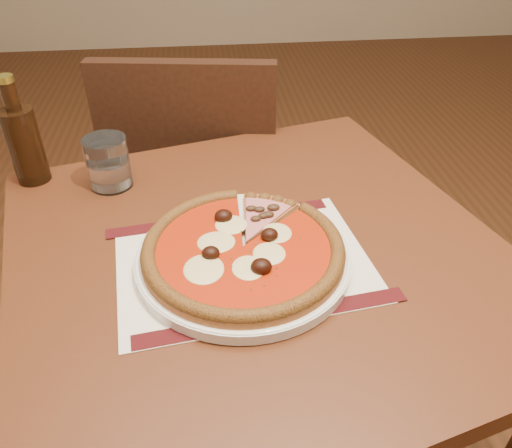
{
  "coord_description": "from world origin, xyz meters",
  "views": [
    {
      "loc": [
        -0.86,
        -1.27,
        1.28
      ],
      "look_at": [
        -0.79,
        -0.6,
        0.78
      ],
      "focal_mm": 35.0,
      "sensor_mm": 36.0,
      "label": 1
    }
  ],
  "objects_px": {
    "plate": "(243,258)",
    "water_glass": "(108,163)",
    "table": "(257,289)",
    "chair_far": "(198,186)",
    "pizza": "(243,248)",
    "bottle": "(24,142)"
  },
  "relations": [
    {
      "from": "table",
      "to": "plate",
      "type": "relative_size",
      "value": 2.85
    },
    {
      "from": "plate",
      "to": "water_glass",
      "type": "distance_m",
      "value": 0.36
    },
    {
      "from": "table",
      "to": "plate",
      "type": "height_order",
      "value": "plate"
    },
    {
      "from": "table",
      "to": "pizza",
      "type": "relative_size",
      "value": 3.05
    },
    {
      "from": "chair_far",
      "to": "pizza",
      "type": "xyz_separation_m",
      "value": [
        0.08,
        -0.61,
        0.26
      ]
    },
    {
      "from": "chair_far",
      "to": "water_glass",
      "type": "xyz_separation_m",
      "value": [
        -0.16,
        -0.34,
        0.28
      ]
    },
    {
      "from": "plate",
      "to": "pizza",
      "type": "relative_size",
      "value": 1.07
    },
    {
      "from": "chair_far",
      "to": "water_glass",
      "type": "height_order",
      "value": "chair_far"
    },
    {
      "from": "bottle",
      "to": "water_glass",
      "type": "bearing_deg",
      "value": -13.84
    },
    {
      "from": "chair_far",
      "to": "water_glass",
      "type": "distance_m",
      "value": 0.47
    },
    {
      "from": "pizza",
      "to": "chair_far",
      "type": "bearing_deg",
      "value": 97.28
    },
    {
      "from": "plate",
      "to": "water_glass",
      "type": "height_order",
      "value": "water_glass"
    },
    {
      "from": "water_glass",
      "to": "plate",
      "type": "bearing_deg",
      "value": -48.09
    },
    {
      "from": "table",
      "to": "plate",
      "type": "distance_m",
      "value": 0.12
    },
    {
      "from": "chair_far",
      "to": "table",
      "type": "bearing_deg",
      "value": 108.84
    },
    {
      "from": "plate",
      "to": "water_glass",
      "type": "xyz_separation_m",
      "value": [
        -0.24,
        0.27,
        0.04
      ]
    },
    {
      "from": "pizza",
      "to": "bottle",
      "type": "height_order",
      "value": "bottle"
    },
    {
      "from": "plate",
      "to": "pizza",
      "type": "bearing_deg",
      "value": -108.38
    },
    {
      "from": "table",
      "to": "chair_far",
      "type": "relative_size",
      "value": 1.07
    },
    {
      "from": "chair_far",
      "to": "pizza",
      "type": "distance_m",
      "value": 0.67
    },
    {
      "from": "table",
      "to": "chair_far",
      "type": "height_order",
      "value": "chair_far"
    },
    {
      "from": "plate",
      "to": "water_glass",
      "type": "relative_size",
      "value": 3.39
    }
  ]
}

